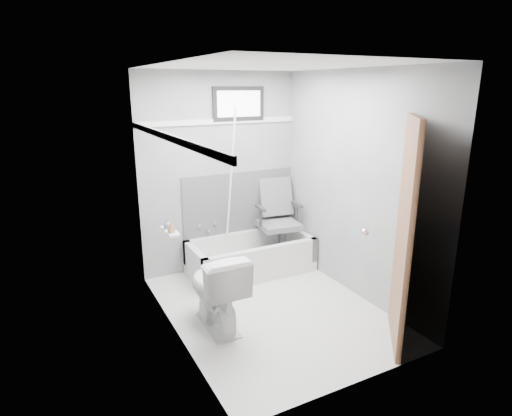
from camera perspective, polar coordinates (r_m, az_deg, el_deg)
floor at (r=4.55m, az=2.09°, el=-13.30°), size 2.60×2.60×0.00m
ceiling at (r=3.97m, az=2.45°, el=18.50°), size 2.60×2.60×0.00m
wall_back at (r=5.24m, az=-4.81°, el=4.65°), size 2.00×0.02×2.40m
wall_front at (r=3.09m, az=14.29°, el=-3.92°), size 2.00×0.02×2.40m
wall_left at (r=3.72m, az=-11.25°, el=-0.31°), size 0.02×2.60×2.40m
wall_right at (r=4.66m, az=13.02°, el=2.87°), size 0.02×2.60×2.40m
bathtub at (r=5.30m, az=-0.69°, el=-6.38°), size 1.50×0.70×0.42m
office_chair at (r=5.39m, az=3.06°, el=-1.51°), size 0.63×0.63×0.97m
toilet at (r=4.11m, az=-5.34°, el=-10.73°), size 0.45×0.78×0.76m
door at (r=3.86m, az=24.90°, el=-4.07°), size 0.78×0.78×2.00m
window at (r=5.23m, az=-2.36°, el=13.72°), size 0.66×0.04×0.40m
backerboard at (r=5.42m, az=-2.23°, el=0.73°), size 1.50×0.02×0.78m
trim_back at (r=5.14m, az=-4.91°, el=11.41°), size 2.00×0.02×0.06m
trim_left at (r=3.61m, az=-11.59°, el=9.22°), size 0.02×2.60×0.06m
pole at (r=5.07m, az=-3.46°, el=2.54°), size 0.02×0.39×1.92m
shelf at (r=4.13m, az=-11.38°, el=-3.07°), size 0.10×0.32×0.02m
soap_bottle_a at (r=4.03m, az=-11.24°, el=-2.54°), size 0.07×0.07×0.12m
soap_bottle_b at (r=4.16m, az=-11.79°, el=-2.07°), size 0.09×0.09×0.10m
faucet at (r=5.31m, az=-6.51°, el=-2.52°), size 0.26×0.10×0.16m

